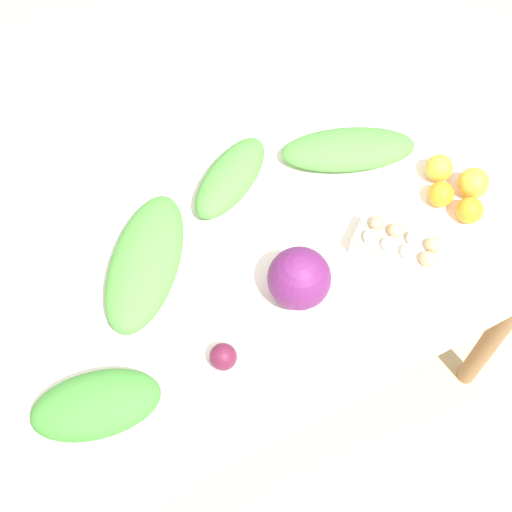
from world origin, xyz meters
TOP-DOWN VIEW (x-y plane):
  - ground_plane at (0.00, 0.00)m, footprint 8.00×8.00m
  - dining_table at (0.00, 0.00)m, footprint 1.36×0.85m
  - cabbage_purple at (-0.05, 0.13)m, footprint 0.15×0.15m
  - egg_carton at (-0.32, 0.16)m, footprint 0.21×0.24m
  - greens_bunch_kale at (0.26, -0.10)m, footprint 0.38×0.41m
  - greens_bunch_dandelion at (-0.38, -0.17)m, footprint 0.39×0.27m
  - greens_bunch_scallion at (-0.05, -0.23)m, footprint 0.31×0.26m
  - greens_bunch_beet_tops at (0.50, 0.18)m, footprint 0.32×0.22m
  - beet_root at (0.20, 0.21)m, footprint 0.07×0.07m
  - orange_0 at (-0.55, 0.15)m, footprint 0.07×0.07m
  - orange_1 at (-0.56, 0.00)m, footprint 0.07×0.07m
  - orange_2 at (-0.51, 0.07)m, footprint 0.07×0.07m
  - orange_3 at (-0.60, 0.08)m, footprint 0.08×0.08m

SIDE VIEW (x-z plane):
  - ground_plane at x=0.00m, z-range 0.00..0.00m
  - dining_table at x=0.00m, z-range 0.28..1.03m
  - beet_root at x=0.20m, z-range 0.76..0.82m
  - orange_2 at x=-0.51m, z-range 0.76..0.83m
  - orange_0 at x=-0.55m, z-range 0.76..0.83m
  - greens_bunch_dandelion at x=-0.38m, z-range 0.76..0.83m
  - orange_1 at x=-0.56m, z-range 0.76..0.83m
  - greens_bunch_scallion at x=-0.05m, z-range 0.76..0.84m
  - orange_3 at x=-0.60m, z-range 0.76..0.84m
  - egg_carton at x=-0.32m, z-range 0.75..0.84m
  - greens_bunch_kale at x=0.26m, z-range 0.76..0.85m
  - greens_bunch_beet_tops at x=0.50m, z-range 0.76..0.85m
  - cabbage_purple at x=-0.05m, z-range 0.76..0.91m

